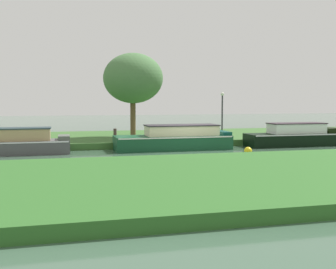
{
  "coord_description": "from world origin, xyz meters",
  "views": [
    {
      "loc": [
        -7.13,
        -22.63,
        2.93
      ],
      "look_at": [
        -1.04,
        1.2,
        0.9
      ],
      "focal_mm": 44.42,
      "sensor_mm": 36.0,
      "label": 1
    }
  ],
  "objects_px": {
    "lamp_post": "(222,109)",
    "channel_buoy": "(248,151)",
    "forest_barge": "(175,139)",
    "mooring_post_far": "(115,135)",
    "slate_cruiser": "(14,143)",
    "mooring_post_near": "(186,134)",
    "willow_tree_left": "(133,78)",
    "black_narrowboat": "(295,136)"
  },
  "relations": [
    {
      "from": "black_narrowboat",
      "to": "slate_cruiser",
      "type": "distance_m",
      "value": 17.12
    },
    {
      "from": "willow_tree_left",
      "to": "mooring_post_near",
      "type": "height_order",
      "value": "willow_tree_left"
    },
    {
      "from": "willow_tree_left",
      "to": "mooring_post_far",
      "type": "height_order",
      "value": "willow_tree_left"
    },
    {
      "from": "mooring_post_far",
      "to": "channel_buoy",
      "type": "distance_m",
      "value": 8.13
    },
    {
      "from": "willow_tree_left",
      "to": "black_narrowboat",
      "type": "bearing_deg",
      "value": -25.19
    },
    {
      "from": "slate_cruiser",
      "to": "mooring_post_far",
      "type": "height_order",
      "value": "slate_cruiser"
    },
    {
      "from": "black_narrowboat",
      "to": "mooring_post_far",
      "type": "relative_size",
      "value": 7.68
    },
    {
      "from": "mooring_post_near",
      "to": "forest_barge",
      "type": "bearing_deg",
      "value": -129.08
    },
    {
      "from": "lamp_post",
      "to": "mooring_post_near",
      "type": "bearing_deg",
      "value": -161.85
    },
    {
      "from": "black_narrowboat",
      "to": "mooring_post_far",
      "type": "distance_m",
      "value": 11.55
    },
    {
      "from": "black_narrowboat",
      "to": "mooring_post_near",
      "type": "bearing_deg",
      "value": 169.1
    },
    {
      "from": "willow_tree_left",
      "to": "lamp_post",
      "type": "relative_size",
      "value": 1.87
    },
    {
      "from": "willow_tree_left",
      "to": "forest_barge",
      "type": "bearing_deg",
      "value": -69.14
    },
    {
      "from": "lamp_post",
      "to": "willow_tree_left",
      "type": "bearing_deg",
      "value": 157.33
    },
    {
      "from": "forest_barge",
      "to": "willow_tree_left",
      "type": "bearing_deg",
      "value": 110.86
    },
    {
      "from": "mooring_post_far",
      "to": "channel_buoy",
      "type": "relative_size",
      "value": 1.89
    },
    {
      "from": "lamp_post",
      "to": "mooring_post_near",
      "type": "relative_size",
      "value": 3.93
    },
    {
      "from": "forest_barge",
      "to": "willow_tree_left",
      "type": "xyz_separation_m",
      "value": [
        -1.75,
        4.6,
        3.8
      ]
    },
    {
      "from": "lamp_post",
      "to": "channel_buoy",
      "type": "xyz_separation_m",
      "value": [
        -0.76,
        -5.69,
        -2.1
      ]
    },
    {
      "from": "willow_tree_left",
      "to": "lamp_post",
      "type": "xyz_separation_m",
      "value": [
        5.63,
        -2.35,
        -2.1
      ]
    },
    {
      "from": "slate_cruiser",
      "to": "mooring_post_far",
      "type": "relative_size",
      "value": 7.14
    },
    {
      "from": "forest_barge",
      "to": "mooring_post_near",
      "type": "bearing_deg",
      "value": 50.92
    },
    {
      "from": "slate_cruiser",
      "to": "lamp_post",
      "type": "distance_m",
      "value": 13.27
    },
    {
      "from": "forest_barge",
      "to": "lamp_post",
      "type": "relative_size",
      "value": 2.25
    },
    {
      "from": "slate_cruiser",
      "to": "mooring_post_near",
      "type": "height_order",
      "value": "slate_cruiser"
    },
    {
      "from": "black_narrowboat",
      "to": "mooring_post_near",
      "type": "xyz_separation_m",
      "value": [
        -6.95,
        1.34,
        0.17
      ]
    },
    {
      "from": "lamp_post",
      "to": "channel_buoy",
      "type": "height_order",
      "value": "lamp_post"
    },
    {
      "from": "forest_barge",
      "to": "slate_cruiser",
      "type": "distance_m",
      "value": 9.09
    },
    {
      "from": "black_narrowboat",
      "to": "channel_buoy",
      "type": "bearing_deg",
      "value": -145.06
    },
    {
      "from": "black_narrowboat",
      "to": "mooring_post_near",
      "type": "distance_m",
      "value": 7.08
    },
    {
      "from": "mooring_post_near",
      "to": "black_narrowboat",
      "type": "bearing_deg",
      "value": -10.9
    },
    {
      "from": "forest_barge",
      "to": "black_narrowboat",
      "type": "height_order",
      "value": "black_narrowboat"
    },
    {
      "from": "slate_cruiser",
      "to": "willow_tree_left",
      "type": "distance_m",
      "value": 9.46
    },
    {
      "from": "slate_cruiser",
      "to": "lamp_post",
      "type": "xyz_separation_m",
      "value": [
        12.96,
        2.25,
        1.69
      ]
    },
    {
      "from": "lamp_post",
      "to": "mooring_post_near",
      "type": "height_order",
      "value": "lamp_post"
    },
    {
      "from": "mooring_post_far",
      "to": "forest_barge",
      "type": "bearing_deg",
      "value": -21.27
    },
    {
      "from": "slate_cruiser",
      "to": "mooring_post_near",
      "type": "xyz_separation_m",
      "value": [
        10.18,
        1.34,
        0.16
      ]
    },
    {
      "from": "forest_barge",
      "to": "channel_buoy",
      "type": "relative_size",
      "value": 15.98
    },
    {
      "from": "forest_barge",
      "to": "black_narrowboat",
      "type": "xyz_separation_m",
      "value": [
        8.04,
        -0.0,
        -0.0
      ]
    },
    {
      "from": "mooring_post_near",
      "to": "willow_tree_left",
      "type": "bearing_deg",
      "value": 131.02
    },
    {
      "from": "channel_buoy",
      "to": "mooring_post_far",
      "type": "bearing_deg",
      "value": 143.9
    },
    {
      "from": "forest_barge",
      "to": "channel_buoy",
      "type": "distance_m",
      "value": 4.66
    }
  ]
}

